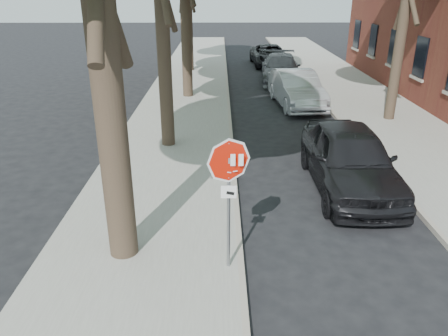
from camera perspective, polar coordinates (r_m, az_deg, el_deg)
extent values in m
plane|color=black|center=(8.73, 5.28, -13.19)|extent=(120.00, 120.00, 0.00)
cube|color=gray|center=(19.75, -5.38, 7.89)|extent=(4.00, 55.00, 0.12)
cube|color=gray|center=(20.84, 18.82, 7.57)|extent=(4.00, 55.00, 0.12)
cube|color=#9E9384|center=(19.69, 0.63, 7.96)|extent=(0.12, 55.00, 0.13)
cube|color=#9E9384|center=(20.26, 13.29, 7.78)|extent=(0.12, 55.00, 0.13)
cylinder|color=gray|center=(7.94, 0.60, -4.96)|extent=(0.06, 0.06, 2.60)
cube|color=#99999E|center=(7.53, 0.63, 1.00)|extent=(0.05, 0.06, 0.10)
cylinder|color=#99999E|center=(7.53, 0.63, 0.99)|extent=(0.76, 0.32, 0.82)
cylinder|color=white|center=(7.52, 0.63, 0.95)|extent=(0.76, 0.32, 0.82)
cylinder|color=red|center=(7.51, 0.64, 0.94)|extent=(0.68, 0.29, 0.74)
cube|color=white|center=(7.50, -0.97, 1.04)|extent=(0.08, 0.00, 0.22)
cube|color=white|center=(7.50, 0.10, 1.04)|extent=(0.08, 0.00, 0.22)
cube|color=white|center=(7.50, 1.17, 1.05)|extent=(0.08, 0.00, 0.22)
cube|color=white|center=(7.50, 2.24, 1.05)|extent=(0.08, 0.00, 0.22)
cube|color=silver|center=(7.57, -0.20, -0.44)|extent=(0.08, 0.00, 0.03)
cube|color=silver|center=(7.58, 0.63, -0.57)|extent=(0.08, 0.00, 0.03)
cube|color=silver|center=(7.58, 1.46, -0.43)|extent=(0.08, 0.00, 0.03)
cube|color=white|center=(7.77, 0.61, -3.14)|extent=(0.28, 0.02, 0.24)
cube|color=black|center=(7.77, 0.84, -3.31)|extent=(0.15, 0.00, 0.08)
cylinder|color=black|center=(7.77, -16.08, 20.16)|extent=(0.56, 0.56, 9.50)
imported|color=black|center=(12.07, 16.10, 1.21)|extent=(2.05, 5.04, 1.71)
imported|color=#B2B5BB|center=(20.19, 9.44, 10.15)|extent=(2.13, 4.93, 1.58)
imported|color=#56565C|center=(25.41, 7.44, 12.76)|extent=(2.53, 5.34, 1.51)
imported|color=black|center=(30.69, 6.01, 14.42)|extent=(2.52, 5.07, 1.38)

